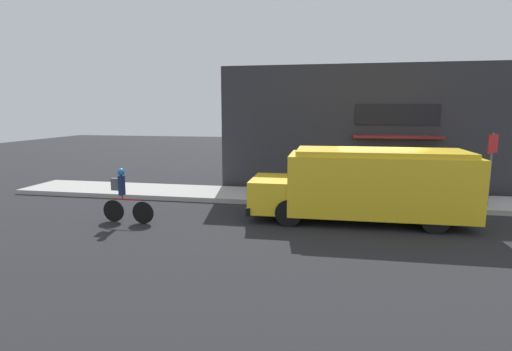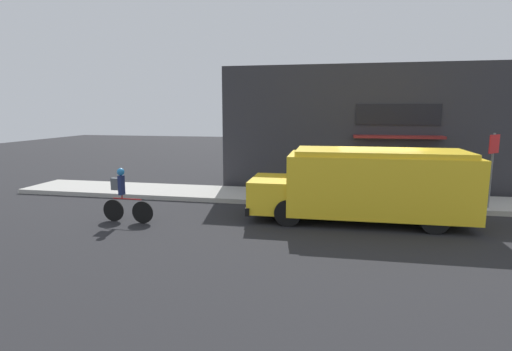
{
  "view_description": "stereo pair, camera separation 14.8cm",
  "coord_description": "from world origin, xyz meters",
  "px_view_note": "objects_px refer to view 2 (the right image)",
  "views": [
    {
      "loc": [
        -1.52,
        -13.69,
        3.37
      ],
      "look_at": [
        -4.08,
        -0.2,
        1.1
      ],
      "focal_mm": 28.0,
      "sensor_mm": 36.0,
      "label": 1
    },
    {
      "loc": [
        -1.37,
        -13.66,
        3.37
      ],
      "look_at": [
        -4.08,
        -0.2,
        1.1
      ],
      "focal_mm": 28.0,
      "sensor_mm": 36.0,
      "label": 2
    }
  ],
  "objects_px": {
    "school_bus": "(367,184)",
    "trash_bin": "(324,185)",
    "cyclist": "(124,196)",
    "stop_sign_post": "(493,158)"
  },
  "relations": [
    {
      "from": "cyclist",
      "to": "school_bus",
      "type": "bearing_deg",
      "value": 14.17
    },
    {
      "from": "stop_sign_post",
      "to": "trash_bin",
      "type": "relative_size",
      "value": 3.16
    },
    {
      "from": "cyclist",
      "to": "stop_sign_post",
      "type": "bearing_deg",
      "value": 18.95
    },
    {
      "from": "cyclist",
      "to": "trash_bin",
      "type": "bearing_deg",
      "value": 38.21
    },
    {
      "from": "trash_bin",
      "to": "cyclist",
      "type": "bearing_deg",
      "value": -144.03
    },
    {
      "from": "school_bus",
      "to": "stop_sign_post",
      "type": "bearing_deg",
      "value": 23.8
    },
    {
      "from": "cyclist",
      "to": "trash_bin",
      "type": "distance_m",
      "value": 7.2
    },
    {
      "from": "school_bus",
      "to": "trash_bin",
      "type": "relative_size",
      "value": 8.41
    },
    {
      "from": "school_bus",
      "to": "stop_sign_post",
      "type": "distance_m",
      "value": 4.48
    },
    {
      "from": "school_bus",
      "to": "trash_bin",
      "type": "bearing_deg",
      "value": 115.58
    }
  ]
}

